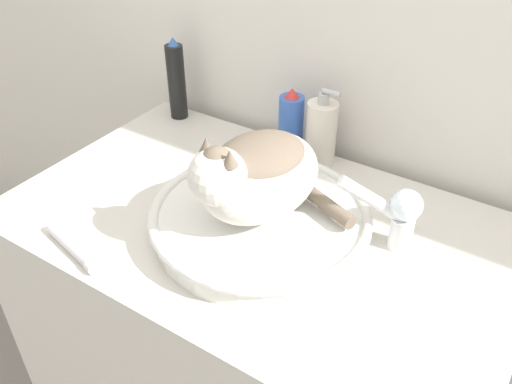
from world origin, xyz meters
name	(u,v)px	position (x,y,z in m)	size (l,w,h in m)	color
vanity_counter	(257,351)	(0.00, 0.32, 0.42)	(1.04, 0.63, 0.83)	beige
sink_basin	(260,220)	(0.02, 0.29, 0.86)	(0.43, 0.43, 0.06)	silver
cat	(256,173)	(0.02, 0.28, 0.98)	(0.29, 0.29, 0.19)	silver
faucet	(398,213)	(0.26, 0.39, 0.91)	(0.15, 0.09, 0.15)	silver
hairspray_can_black	(176,81)	(-0.43, 0.59, 0.94)	(0.05, 0.05, 0.22)	black
spray_bottle_trigger	(291,124)	(-0.08, 0.59, 0.91)	(0.06, 0.06, 0.17)	#335BB7
soap_pump_bottle	(322,133)	(0.00, 0.59, 0.91)	(0.07, 0.07, 0.19)	silver
cream_tube	(74,247)	(-0.24, 0.05, 0.85)	(0.17, 0.06, 0.03)	silver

